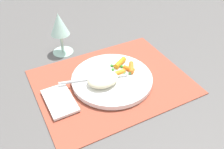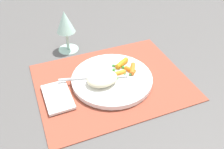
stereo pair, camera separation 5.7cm
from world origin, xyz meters
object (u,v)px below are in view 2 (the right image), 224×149
at_px(rice_mound, 102,78).
at_px(plate, 112,79).
at_px(wine_glass, 65,24).
at_px(fork, 100,77).
at_px(carrot_portion, 125,68).
at_px(napkin, 58,97).

bearing_deg(rice_mound, plate, 18.42).
bearing_deg(rice_mound, wine_glass, 100.20).
distance_m(plate, fork, 0.04).
xyz_separation_m(plate, fork, (-0.03, 0.01, 0.01)).
bearing_deg(fork, carrot_portion, 5.35).
bearing_deg(napkin, carrot_portion, 7.53).
relative_size(carrot_portion, napkin, 0.71).
xyz_separation_m(fork, wine_glass, (-0.05, 0.22, 0.08)).
xyz_separation_m(plate, carrot_portion, (0.05, 0.02, 0.01)).
xyz_separation_m(rice_mound, fork, (0.00, 0.02, -0.01)).
height_order(rice_mound, carrot_portion, rice_mound).
bearing_deg(carrot_portion, wine_glass, 121.86).
distance_m(plate, napkin, 0.17).
bearing_deg(rice_mound, carrot_portion, 18.54).
height_order(fork, wine_glass, wine_glass).
bearing_deg(fork, napkin, -171.12).
xyz_separation_m(carrot_portion, fork, (-0.09, -0.01, -0.00)).
height_order(carrot_portion, wine_glass, wine_glass).
relative_size(rice_mound, fork, 0.46).
height_order(plate, napkin, plate).
bearing_deg(carrot_portion, fork, -174.65).
bearing_deg(napkin, fork, 8.88).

